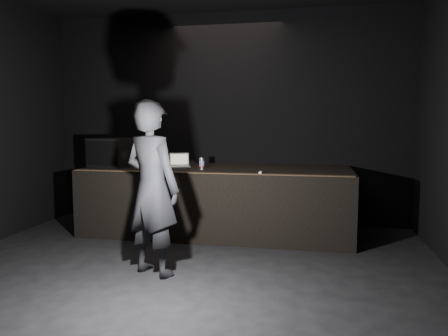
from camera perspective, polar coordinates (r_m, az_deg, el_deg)
ground at (r=4.35m, az=-8.71°, el=-17.12°), size 7.00×7.00×0.00m
room_walls at (r=4.01m, az=-9.19°, el=10.53°), size 6.10×7.10×3.52m
stage_riser at (r=6.73m, az=-0.83°, el=-4.21°), size 4.00×1.50×1.00m
riser_lip at (r=5.97m, az=-2.26°, el=-0.64°), size 3.92×0.10×0.01m
stage_monitor at (r=7.06m, az=-14.46°, el=1.98°), size 0.77×0.65×0.44m
cable at (r=7.14m, az=-11.11°, el=0.39°), size 0.85×0.40×0.02m
laptop at (r=6.85m, az=-5.80°, el=0.62°), size 0.39×0.37×0.21m
beer_can at (r=6.41m, az=-2.92°, el=0.56°), size 0.07×0.07×0.18m
plastic_cup at (r=6.86m, az=-4.25°, el=0.62°), size 0.08×0.08×0.11m
wii_remote at (r=5.94m, az=4.78°, el=-0.61°), size 0.04×0.15×0.03m
person at (r=4.90m, az=-9.37°, el=-2.64°), size 0.83×0.70×1.94m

